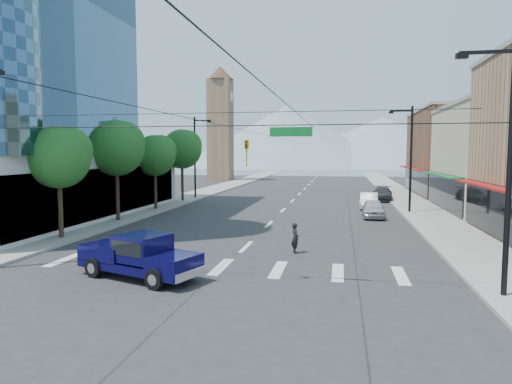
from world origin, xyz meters
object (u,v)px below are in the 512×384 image
pedestrian (295,238)px  parked_car_near (373,209)px  pickup_truck (139,255)px  parked_car_mid (369,201)px  parked_car_far (382,194)px

pedestrian → parked_car_near: pedestrian is taller
pickup_truck → parked_car_near: bearing=81.3°
parked_car_near → parked_car_mid: size_ratio=0.95×
parked_car_far → parked_car_mid: bearing=-98.2°
pickup_truck → parked_car_mid: 27.63m
pickup_truck → pedestrian: bearing=64.7°
parked_car_near → parked_car_far: (1.80, 13.26, 0.02)m
pedestrian → parked_car_near: (4.81, 13.78, -0.08)m
parked_car_far → pickup_truck: bearing=-105.3°
pedestrian → parked_car_mid: (4.81, 19.66, -0.06)m
pickup_truck → parked_car_far: pickup_truck is taller
parked_car_near → parked_car_far: bearing=82.5°
pickup_truck → parked_car_mid: size_ratio=1.31×
parked_car_near → parked_car_mid: parked_car_mid is taller
parked_car_near → parked_car_far: parked_car_far is taller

